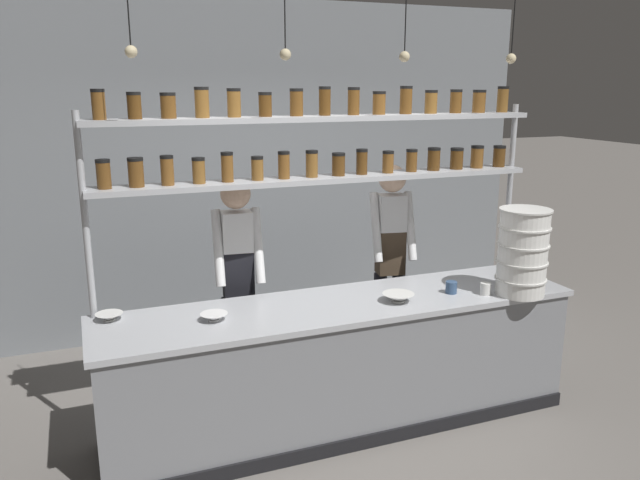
{
  "coord_description": "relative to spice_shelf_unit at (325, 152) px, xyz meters",
  "views": [
    {
      "loc": [
        -1.63,
        -3.73,
        2.38
      ],
      "look_at": [
        -0.09,
        0.2,
        1.33
      ],
      "focal_mm": 35.0,
      "sensor_mm": 36.0,
      "label": 1
    }
  ],
  "objects": [
    {
      "name": "ground_plane",
      "position": [
        -0.01,
        -0.33,
        -1.92
      ],
      "size": [
        40.0,
        40.0,
        0.0
      ],
      "primitive_type": "plane",
      "color": "slate"
    },
    {
      "name": "back_wall",
      "position": [
        -0.01,
        1.86,
        -0.34
      ],
      "size": [
        5.77,
        0.12,
        3.17
      ],
      "primitive_type": "cube",
      "color": "gray",
      "rests_on": "ground_plane"
    },
    {
      "name": "prep_counter",
      "position": [
        -0.01,
        -0.33,
        -1.46
      ],
      "size": [
        3.37,
        0.76,
        0.92
      ],
      "color": "gray",
      "rests_on": "ground_plane"
    },
    {
      "name": "spice_shelf_unit",
      "position": [
        0.0,
        0.0,
        0.0
      ],
      "size": [
        3.25,
        0.28,
        2.37
      ],
      "color": "#ADAFB5",
      "rests_on": "ground_plane"
    },
    {
      "name": "chef_left",
      "position": [
        -0.58,
        0.28,
        -0.92
      ],
      "size": [
        0.38,
        0.31,
        1.73
      ],
      "rotation": [
        0.0,
        0.0,
        -0.11
      ],
      "color": "black",
      "rests_on": "ground_plane"
    },
    {
      "name": "chef_center",
      "position": [
        0.74,
        0.38,
        -0.9
      ],
      "size": [
        0.4,
        0.33,
        1.76
      ],
      "rotation": [
        0.0,
        0.0,
        -0.18
      ],
      "color": "black",
      "rests_on": "ground_plane"
    },
    {
      "name": "container_stack",
      "position": [
        1.25,
        -0.63,
        -0.69
      ],
      "size": [
        0.36,
        0.36,
        0.62
      ],
      "color": "white",
      "rests_on": "prep_counter"
    },
    {
      "name": "prep_bowl_near_left",
      "position": [
        -1.52,
        -0.1,
        -0.98
      ],
      "size": [
        0.17,
        0.17,
        0.05
      ],
      "color": "silver",
      "rests_on": "prep_counter"
    },
    {
      "name": "prep_bowl_center_front",
      "position": [
        -0.9,
        -0.34,
        -0.98
      ],
      "size": [
        0.18,
        0.18,
        0.05
      ],
      "color": "white",
      "rests_on": "prep_counter"
    },
    {
      "name": "prep_bowl_center_back",
      "position": [
        0.36,
        -0.46,
        -0.97
      ],
      "size": [
        0.22,
        0.22,
        0.06
      ],
      "color": "silver",
      "rests_on": "prep_counter"
    },
    {
      "name": "serving_cup_front",
      "position": [
        1.02,
        -0.55,
        -0.96
      ],
      "size": [
        0.08,
        0.08,
        0.09
      ],
      "color": "silver",
      "rests_on": "prep_counter"
    },
    {
      "name": "serving_cup_by_board",
      "position": [
        0.81,
        -0.43,
        -0.96
      ],
      "size": [
        0.08,
        0.08,
        0.09
      ],
      "color": "#334C70",
      "rests_on": "prep_counter"
    },
    {
      "name": "pendant_light_row",
      "position": [
        -0.0,
        -0.33,
        0.66
      ],
      "size": [
        2.63,
        0.07,
        0.59
      ],
      "color": "black"
    }
  ]
}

